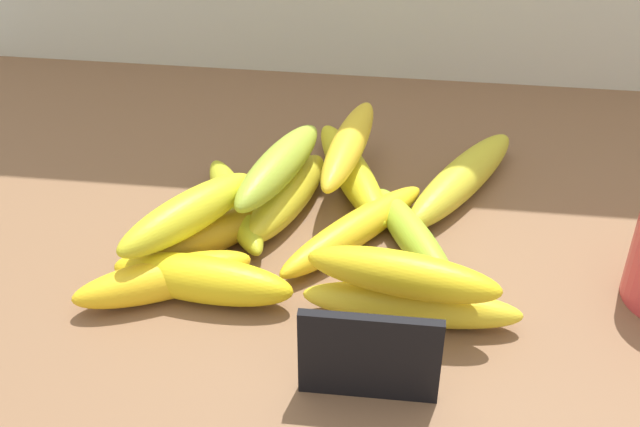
{
  "coord_description": "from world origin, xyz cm",
  "views": [
    {
      "loc": [
        1.65,
        -61.82,
        57.1
      ],
      "look_at": [
        -5.71,
        2.23,
        8.0
      ],
      "focal_mm": 49.74,
      "sensor_mm": 36.0,
      "label": 1
    }
  ],
  "objects_px": {
    "banana_3": "(412,305)",
    "banana_10": "(187,216)",
    "banana_0": "(352,173)",
    "banana_9": "(461,179)",
    "banana_6": "(198,240)",
    "banana_13": "(278,167)",
    "banana_5": "(164,279)",
    "banana_1": "(202,279)",
    "banana_11": "(403,274)",
    "chalkboard_sign": "(368,359)",
    "banana_4": "(414,238)",
    "banana_7": "(354,230)",
    "banana_2": "(235,205)",
    "banana_12": "(348,145)",
    "banana_8": "(287,197)"
  },
  "relations": [
    {
      "from": "banana_7",
      "to": "banana_6",
      "type": "bearing_deg",
      "value": -166.63
    },
    {
      "from": "banana_8",
      "to": "banana_13",
      "type": "bearing_deg",
      "value": -150.3
    },
    {
      "from": "banana_0",
      "to": "banana_3",
      "type": "relative_size",
      "value": 0.98
    },
    {
      "from": "banana_0",
      "to": "banana_5",
      "type": "bearing_deg",
      "value": -129.3
    },
    {
      "from": "banana_2",
      "to": "banana_13",
      "type": "relative_size",
      "value": 1.03
    },
    {
      "from": "banana_2",
      "to": "banana_3",
      "type": "relative_size",
      "value": 0.85
    },
    {
      "from": "banana_9",
      "to": "banana_12",
      "type": "distance_m",
      "value": 0.12
    },
    {
      "from": "banana_11",
      "to": "banana_13",
      "type": "bearing_deg",
      "value": 132.14
    },
    {
      "from": "banana_1",
      "to": "banana_10",
      "type": "distance_m",
      "value": 0.06
    },
    {
      "from": "banana_3",
      "to": "banana_4",
      "type": "distance_m",
      "value": 0.1
    },
    {
      "from": "chalkboard_sign",
      "to": "banana_8",
      "type": "bearing_deg",
      "value": 113.15
    },
    {
      "from": "banana_4",
      "to": "banana_6",
      "type": "relative_size",
      "value": 1.08
    },
    {
      "from": "banana_2",
      "to": "banana_11",
      "type": "xyz_separation_m",
      "value": [
        0.17,
        -0.13,
        0.04
      ]
    },
    {
      "from": "banana_6",
      "to": "banana_7",
      "type": "distance_m",
      "value": 0.15
    },
    {
      "from": "banana_0",
      "to": "banana_9",
      "type": "distance_m",
      "value": 0.11
    },
    {
      "from": "chalkboard_sign",
      "to": "banana_8",
      "type": "relative_size",
      "value": 0.72
    },
    {
      "from": "banana_2",
      "to": "banana_13",
      "type": "distance_m",
      "value": 0.06
    },
    {
      "from": "banana_4",
      "to": "banana_8",
      "type": "bearing_deg",
      "value": 160.56
    },
    {
      "from": "banana_7",
      "to": "banana_5",
      "type": "bearing_deg",
      "value": -150.28
    },
    {
      "from": "chalkboard_sign",
      "to": "banana_9",
      "type": "relative_size",
      "value": 0.55
    },
    {
      "from": "banana_10",
      "to": "banana_12",
      "type": "bearing_deg",
      "value": 45.99
    },
    {
      "from": "banana_10",
      "to": "banana_4",
      "type": "bearing_deg",
      "value": 11.58
    },
    {
      "from": "chalkboard_sign",
      "to": "banana_10",
      "type": "height_order",
      "value": "chalkboard_sign"
    },
    {
      "from": "banana_5",
      "to": "banana_13",
      "type": "relative_size",
      "value": 1.03
    },
    {
      "from": "banana_2",
      "to": "banana_5",
      "type": "bearing_deg",
      "value": -109.26
    },
    {
      "from": "banana_11",
      "to": "banana_7",
      "type": "bearing_deg",
      "value": 115.34
    },
    {
      "from": "chalkboard_sign",
      "to": "banana_4",
      "type": "xyz_separation_m",
      "value": [
        0.03,
        0.18,
        -0.02
      ]
    },
    {
      "from": "banana_7",
      "to": "banana_9",
      "type": "relative_size",
      "value": 0.96
    },
    {
      "from": "banana_1",
      "to": "banana_7",
      "type": "xyz_separation_m",
      "value": [
        0.13,
        0.09,
        -0.0
      ]
    },
    {
      "from": "banana_3",
      "to": "banana_10",
      "type": "bearing_deg",
      "value": 165.59
    },
    {
      "from": "banana_2",
      "to": "banana_8",
      "type": "relative_size",
      "value": 1.05
    },
    {
      "from": "chalkboard_sign",
      "to": "banana_3",
      "type": "distance_m",
      "value": 0.09
    },
    {
      "from": "banana_1",
      "to": "banana_11",
      "type": "distance_m",
      "value": 0.18
    },
    {
      "from": "banana_1",
      "to": "banana_9",
      "type": "distance_m",
      "value": 0.29
    },
    {
      "from": "banana_3",
      "to": "banana_5",
      "type": "xyz_separation_m",
      "value": [
        -0.22,
        0.01,
        0.0
      ]
    },
    {
      "from": "banana_9",
      "to": "banana_10",
      "type": "relative_size",
      "value": 1.27
    },
    {
      "from": "banana_3",
      "to": "banana_1",
      "type": "bearing_deg",
      "value": 177.35
    },
    {
      "from": "banana_2",
      "to": "banana_5",
      "type": "xyz_separation_m",
      "value": [
        -0.04,
        -0.12,
        0.0
      ]
    },
    {
      "from": "banana_3",
      "to": "banana_12",
      "type": "xyz_separation_m",
      "value": [
        -0.07,
        0.19,
        0.03
      ]
    },
    {
      "from": "banana_6",
      "to": "banana_11",
      "type": "bearing_deg",
      "value": -19.73
    },
    {
      "from": "banana_6",
      "to": "banana_11",
      "type": "distance_m",
      "value": 0.21
    },
    {
      "from": "banana_6",
      "to": "banana_13",
      "type": "distance_m",
      "value": 0.1
    },
    {
      "from": "banana_1",
      "to": "banana_6",
      "type": "relative_size",
      "value": 1.1
    },
    {
      "from": "chalkboard_sign",
      "to": "banana_1",
      "type": "xyz_separation_m",
      "value": [
        -0.15,
        0.1,
        -0.02
      ]
    },
    {
      "from": "banana_2",
      "to": "banana_12",
      "type": "relative_size",
      "value": 0.96
    },
    {
      "from": "banana_1",
      "to": "banana_9",
      "type": "height_order",
      "value": "banana_1"
    },
    {
      "from": "banana_0",
      "to": "banana_6",
      "type": "bearing_deg",
      "value": -136.42
    },
    {
      "from": "banana_11",
      "to": "banana_13",
      "type": "relative_size",
      "value": 1.06
    },
    {
      "from": "banana_6",
      "to": "chalkboard_sign",
      "type": "bearing_deg",
      "value": -41.84
    },
    {
      "from": "banana_7",
      "to": "banana_9",
      "type": "xyz_separation_m",
      "value": [
        0.1,
        0.09,
        0.0
      ]
    }
  ]
}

